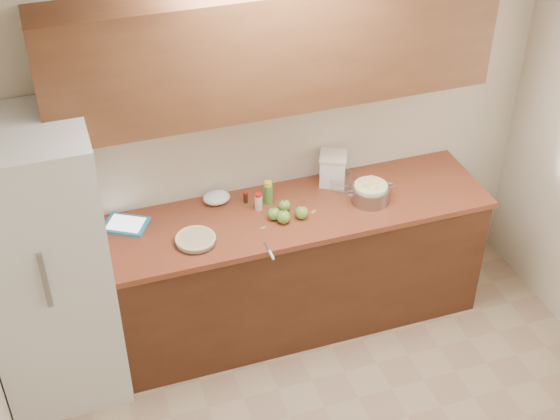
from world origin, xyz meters
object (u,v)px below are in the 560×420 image
object	(u,v)px
flour_canister	(333,169)
colander	(370,193)
tablet	(126,224)
pie	(196,240)

from	to	relation	value
flour_canister	colander	bearing A→B (deg)	-61.03
flour_canister	tablet	world-z (taller)	flour_canister
flour_canister	tablet	bearing A→B (deg)	-178.59
flour_canister	tablet	distance (m)	1.36
flour_canister	tablet	size ratio (longest dim) A/B	0.72
flour_canister	tablet	xyz separation A→B (m)	(-1.36, -0.03, -0.10)
colander	tablet	size ratio (longest dim) A/B	1.03
pie	colander	distance (m)	1.14
pie	colander	size ratio (longest dim) A/B	0.76
colander	flour_canister	distance (m)	0.31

